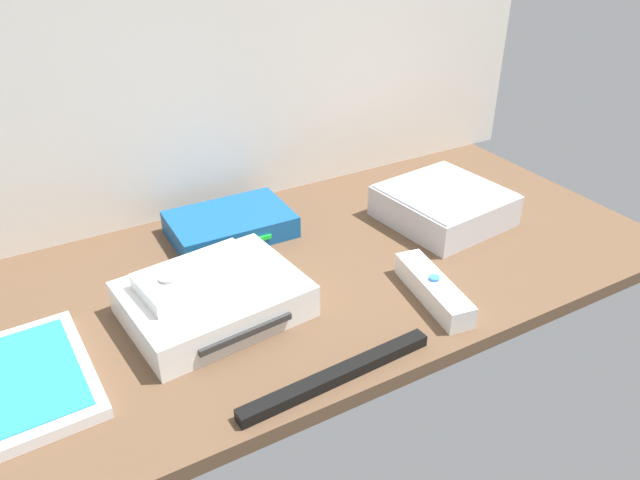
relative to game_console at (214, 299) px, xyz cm
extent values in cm
cube|color=brown|center=(17.12, 3.37, -3.20)|extent=(100.00, 48.00, 2.00)
cube|color=silver|center=(17.12, 27.97, 29.80)|extent=(110.00, 1.20, 64.00)
cube|color=white|center=(0.00, 0.03, 0.00)|extent=(22.43, 17.93, 4.40)
cube|color=#2D2D2D|center=(0.78, -8.13, 0.00)|extent=(12.00, 1.74, 0.80)
cube|color=silver|center=(40.67, 5.07, 0.30)|extent=(18.75, 18.75, 5.00)
cube|color=silver|center=(40.67, 5.07, 2.95)|extent=(18.00, 18.00, 0.30)
cube|color=white|center=(-22.55, -1.96, -1.50)|extent=(14.29, 19.49, 1.40)
cube|color=#2384CC|center=(-22.55, -1.96, -0.72)|extent=(11.75, 16.74, 0.16)
cube|color=#145193|center=(9.53, 17.65, -0.50)|extent=(18.27, 12.41, 3.40)
cube|color=#19D833|center=(9.39, 11.45, -0.50)|extent=(8.01, 0.59, 0.60)
cube|color=white|center=(25.68, -11.06, -0.70)|extent=(5.93, 15.19, 3.00)
cylinder|color=#387FDB|center=(25.68, -11.06, 1.00)|extent=(1.40, 1.40, 0.40)
cube|color=white|center=(-1.22, 1.25, 3.20)|extent=(15.31, 9.78, 2.00)
cylinder|color=#99999E|center=(-5.19, 0.74, 4.40)|extent=(2.24, 2.24, 0.40)
cube|color=black|center=(7.14, -17.84, -1.50)|extent=(24.06, 2.90, 1.40)
camera|label=1|loc=(-19.65, -60.62, 45.33)|focal=34.73mm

